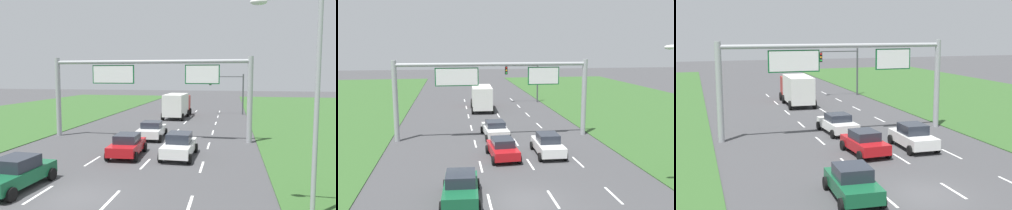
{
  "view_description": "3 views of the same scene",
  "coord_description": "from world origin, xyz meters",
  "views": [
    {
      "loc": [
        6.91,
        -13.26,
        5.53
      ],
      "look_at": [
        1.86,
        12.87,
        3.05
      ],
      "focal_mm": 35.0,
      "sensor_mm": 36.0,
      "label": 1
    },
    {
      "loc": [
        -3.65,
        -18.81,
        8.53
      ],
      "look_at": [
        1.48,
        15.98,
        2.59
      ],
      "focal_mm": 40.0,
      "sensor_mm": 36.0,
      "label": 2
    },
    {
      "loc": [
        -10.11,
        -19.16,
        7.83
      ],
      "look_at": [
        0.01,
        11.93,
        2.49
      ],
      "focal_mm": 50.0,
      "sensor_mm": 36.0,
      "label": 3
    }
  ],
  "objects": [
    {
      "name": "lane_dashes_inner_left",
      "position": [
        -1.75,
        9.0,
        0.0
      ],
      "size": [
        0.14,
        56.4,
        0.01
      ],
      "color": "white",
      "rests_on": "ground_plane"
    },
    {
      "name": "car_lead_silver",
      "position": [
        -3.27,
        0.57,
        0.78
      ],
      "size": [
        2.27,
        4.23,
        1.56
      ],
      "rotation": [
        0.0,
        0.0,
        -0.05
      ],
      "color": "#145633",
      "rests_on": "ground_plane"
    },
    {
      "name": "traffic_light_mast",
      "position": [
        6.58,
        32.96,
        3.87
      ],
      "size": [
        4.76,
        0.49,
        5.6
      ],
      "color": "#47494F",
      "rests_on": "ground_plane"
    },
    {
      "name": "car_near_red",
      "position": [
        3.55,
        8.07,
        0.8
      ],
      "size": [
        2.16,
        4.26,
        1.64
      ],
      "rotation": [
        0.0,
        0.0,
        -0.02
      ],
      "color": "white",
      "rests_on": "ground_plane"
    },
    {
      "name": "car_far_ahead",
      "position": [
        0.19,
        14.07,
        0.74
      ],
      "size": [
        2.37,
        4.48,
        1.48
      ],
      "rotation": [
        0.0,
        0.0,
        0.05
      ],
      "color": "white",
      "rests_on": "ground_plane"
    },
    {
      "name": "sign_gantry",
      "position": [
        0.04,
        13.77,
        4.9
      ],
      "size": [
        17.24,
        0.44,
        7.0
      ],
      "color": "#9EA0A5",
      "rests_on": "ground_plane"
    },
    {
      "name": "lane_dashes_inner_right",
      "position": [
        1.75,
        9.0,
        0.0
      ],
      "size": [
        0.14,
        56.4,
        0.01
      ],
      "color": "white",
      "rests_on": "ground_plane"
    },
    {
      "name": "lane_dashes_slip",
      "position": [
        5.25,
        9.0,
        0.0
      ],
      "size": [
        0.14,
        56.4,
        0.01
      ],
      "color": "white",
      "rests_on": "ground_plane"
    },
    {
      "name": "ground_plane",
      "position": [
        0.0,
        0.0,
        0.0
      ],
      "size": [
        200.0,
        200.0,
        0.0
      ],
      "primitive_type": "plane",
      "color": "#424244"
    },
    {
      "name": "car_mid_lane",
      "position": [
        0.02,
        7.72,
        0.76
      ],
      "size": [
        2.28,
        4.05,
        1.5
      ],
      "rotation": [
        0.0,
        0.0,
        0.06
      ],
      "color": "red",
      "rests_on": "ground_plane"
    },
    {
      "name": "box_truck",
      "position": [
        0.12,
        28.18,
        1.68
      ],
      "size": [
        2.85,
        7.69,
        3.08
      ],
      "rotation": [
        0.0,
        0.0,
        -0.03
      ],
      "color": "#B21E19",
      "rests_on": "ground_plane"
    }
  ]
}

